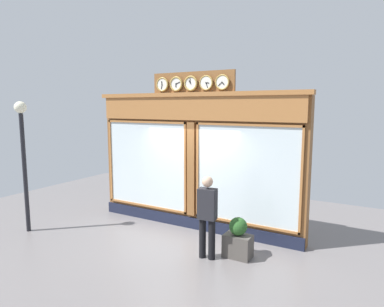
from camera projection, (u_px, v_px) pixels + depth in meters
name	position (u px, v px, depth m)	size (l,w,h in m)	color
ground_plane	(115.00, 275.00, 6.17)	(14.00, 14.00, 0.00)	slate
shop_facade	(194.00, 160.00, 8.44)	(5.64, 0.42, 3.86)	brown
pedestrian	(207.00, 214.00, 6.74)	(0.38, 0.25, 1.69)	black
street_lamp	(23.00, 145.00, 8.08)	(0.28, 0.28, 3.16)	black
planter_box	(238.00, 246.00, 6.88)	(0.56, 0.36, 0.47)	#4C4742
planter_shrub	(238.00, 226.00, 6.83)	(0.37, 0.37, 0.37)	#285623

